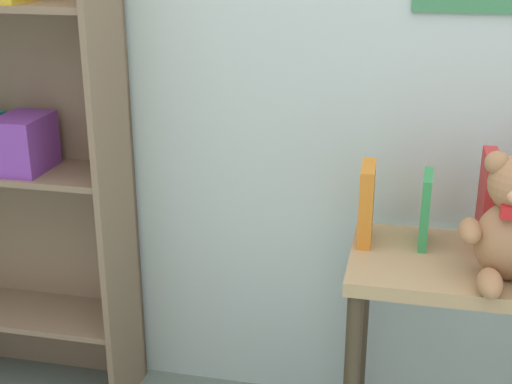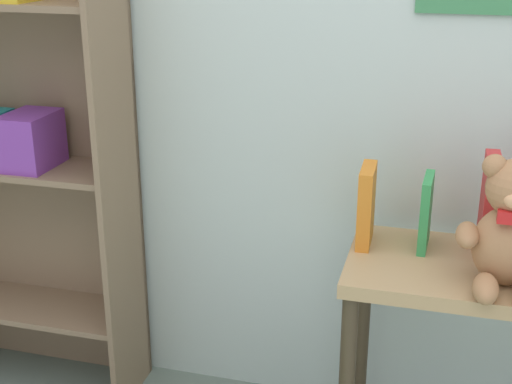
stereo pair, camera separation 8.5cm
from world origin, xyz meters
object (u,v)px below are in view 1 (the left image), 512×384
at_px(display_table, 480,301).
at_px(bookshelf_side, 6,130).
at_px(book_standing_green, 425,209).
at_px(book_standing_orange, 367,204).
at_px(book_standing_red, 487,201).

bearing_deg(display_table, bookshelf_side, 174.20).
relative_size(display_table, book_standing_green, 3.46).
height_order(book_standing_orange, book_standing_green, book_standing_orange).
bearing_deg(bookshelf_side, book_standing_green, -2.73).
height_order(display_table, book_standing_green, book_standing_green).
relative_size(display_table, book_standing_orange, 3.19).
distance_m(book_standing_green, book_standing_red, 0.15).
height_order(display_table, book_standing_red, book_standing_red).
distance_m(display_table, book_standing_orange, 0.38).
bearing_deg(display_table, book_standing_green, 151.85).
xyz_separation_m(display_table, book_standing_red, (0.00, 0.09, 0.24)).
relative_size(display_table, book_standing_red, 2.59).
distance_m(bookshelf_side, book_standing_green, 1.22).
xyz_separation_m(bookshelf_side, book_standing_green, (1.21, -0.06, -0.12)).
relative_size(book_standing_orange, book_standing_green, 1.09).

